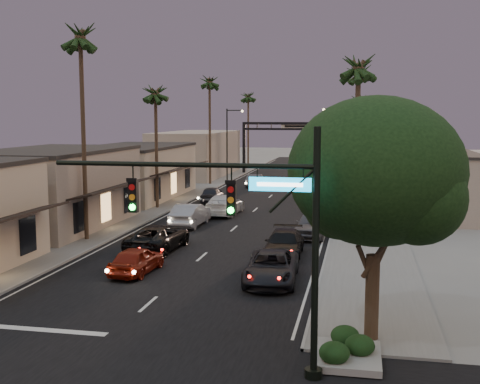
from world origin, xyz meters
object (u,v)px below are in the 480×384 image
at_px(traffic_signal, 253,215).
at_px(palm_lc, 155,88).
at_px(oncoming_silver, 190,215).
at_px(arch, 296,135).
at_px(palm_rb, 360,69).
at_px(palm_far, 248,94).
at_px(curbside_near, 271,267).
at_px(corner_tree, 378,177).
at_px(oncoming_red, 137,260).
at_px(palm_lb, 80,31).
at_px(palm_ra, 358,61).
at_px(streetlight_left, 229,139).
at_px(oncoming_pickup, 158,237).
at_px(streetlight_right, 340,145).
at_px(palm_ld, 210,79).
at_px(palm_rc, 360,97).
at_px(curbside_black, 284,244).

xyz_separation_m(traffic_signal, palm_lc, (-14.29, 32.00, 5.39)).
bearing_deg(oncoming_silver, arch, -92.78).
xyz_separation_m(palm_rb, palm_far, (-16.90, 34.00, -0.97)).
bearing_deg(traffic_signal, curbside_near, 95.25).
bearing_deg(traffic_signal, corner_tree, 42.31).
bearing_deg(oncoming_red, palm_lb, -45.65).
xyz_separation_m(palm_ra, oncoming_silver, (-12.01, 4.46, -10.60)).
distance_m(streetlight_left, palm_ra, 37.87).
distance_m(traffic_signal, palm_far, 75.58).
bearing_deg(oncoming_pickup, palm_far, -81.72).
bearing_deg(palm_lc, streetlight_left, 85.63).
bearing_deg(traffic_signal, streetlight_right, 88.28).
bearing_deg(palm_lc, streetlight_right, 30.11).
bearing_deg(palm_lb, streetlight_left, 87.33).
xyz_separation_m(palm_far, oncoming_red, (5.94, -63.21, -10.73)).
relative_size(arch, palm_rb, 1.07).
relative_size(corner_tree, oncoming_pickup, 1.57).
bearing_deg(oncoming_pickup, palm_ra, -159.26).
relative_size(streetlight_left, palm_ra, 0.68).
xyz_separation_m(corner_tree, palm_lc, (-18.08, 28.55, 4.49)).
distance_m(palm_ld, palm_far, 23.02).
xyz_separation_m(corner_tree, arch, (-9.48, 62.55, -0.45)).
height_order(streetlight_right, oncoming_silver, streetlight_right).
relative_size(corner_tree, oncoming_silver, 1.72).
xyz_separation_m(palm_lc, oncoming_red, (6.24, -21.21, -9.75)).
bearing_deg(arch, curbside_near, -85.14).
bearing_deg(arch, palm_rb, -71.70).
relative_size(palm_rc, curbside_black, 2.35).
relative_size(oncoming_red, curbside_black, 0.81).
xyz_separation_m(traffic_signal, oncoming_silver, (-9.10, 24.46, -4.24)).
height_order(streetlight_left, oncoming_pickup, streetlight_left).
relative_size(palm_lc, oncoming_pickup, 2.18).
xyz_separation_m(streetlight_left, palm_rc, (15.52, 6.00, 5.14)).
relative_size(corner_tree, palm_ld, 0.62).
relative_size(arch, curbside_black, 2.92).
distance_m(palm_rb, oncoming_pickup, 28.89).
distance_m(corner_tree, palm_far, 72.96).
xyz_separation_m(palm_ra, palm_rc, (0.00, 40.00, -0.97)).
bearing_deg(palm_rc, oncoming_pickup, -104.97).
bearing_deg(palm_far, streetlight_right, -65.24).
bearing_deg(curbside_near, palm_lb, 147.63).
height_order(streetlight_right, curbside_black, streetlight_right).
distance_m(streetlight_right, curbside_near, 30.90).
bearing_deg(oncoming_pickup, palm_lc, -67.56).
height_order(streetlight_left, palm_rc, palm_rc).
xyz_separation_m(palm_ld, curbside_black, (13.25, -34.98, -11.66)).
relative_size(arch, palm_lc, 1.25).
bearing_deg(palm_lb, palm_rc, 67.73).
height_order(traffic_signal, palm_lb, palm_lb).
relative_size(streetlight_left, palm_far, 0.68).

